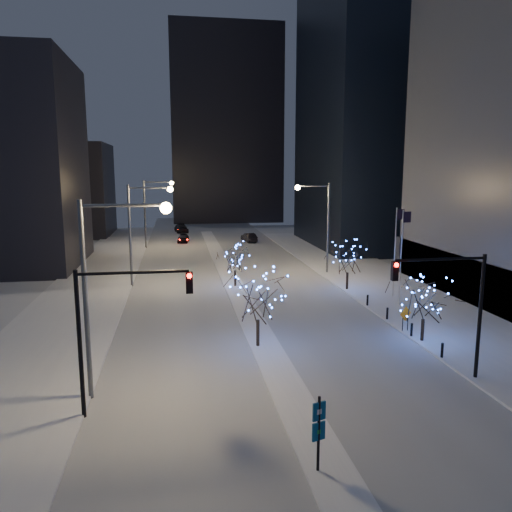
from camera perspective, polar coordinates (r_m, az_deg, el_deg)
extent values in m
plane|color=silver|center=(25.91, 4.29, -16.25)|extent=(160.00, 160.00, 0.00)
cube|color=silver|center=(59.00, -3.61, -1.36)|extent=(20.00, 130.00, 0.02)
cube|color=white|center=(54.11, -3.10, -2.30)|extent=(2.00, 80.00, 0.15)
cube|color=white|center=(48.64, 16.13, -4.05)|extent=(10.00, 90.00, 0.15)
cube|color=white|center=(44.90, -19.81, -5.39)|extent=(8.00, 90.00, 0.15)
cube|color=black|center=(94.92, -21.79, 7.03)|extent=(18.00, 16.00, 16.00)
cube|color=black|center=(115.62, -3.52, 14.51)|extent=(24.00, 14.00, 42.00)
cylinder|color=#595E66|center=(25.82, -18.90, -5.01)|extent=(0.24, 0.24, 10.00)
cylinder|color=#595E66|center=(24.81, -14.92, 5.62)|extent=(4.00, 0.16, 0.16)
sphere|color=#FFD77F|center=(24.70, -10.26, 5.42)|extent=(0.56, 0.56, 0.56)
cylinder|color=#595E66|center=(50.23, -14.20, 2.18)|extent=(0.24, 0.24, 10.00)
cylinder|color=#595E66|center=(49.72, -12.11, 7.63)|extent=(4.00, 0.16, 0.16)
sphere|color=#FFD77F|center=(49.67, -9.78, 7.53)|extent=(0.56, 0.56, 0.56)
cylinder|color=#595E66|center=(75.03, -12.59, 4.65)|extent=(0.24, 0.24, 10.00)
cylinder|color=#595E66|center=(74.69, -11.18, 8.29)|extent=(4.00, 0.16, 0.16)
sphere|color=#FFD77F|center=(74.65, -9.62, 8.22)|extent=(0.56, 0.56, 0.56)
cylinder|color=#595E66|center=(55.53, 8.23, 3.08)|extent=(0.24, 0.24, 10.00)
cylinder|color=#595E66|center=(54.69, 6.58, 7.95)|extent=(3.50, 0.16, 0.16)
sphere|color=#FFD77F|center=(54.25, 4.78, 7.81)|extent=(0.56, 0.56, 0.56)
cylinder|color=black|center=(24.36, -19.48, -9.62)|extent=(0.20, 0.20, 7.00)
cylinder|color=black|center=(23.17, -13.85, -1.85)|extent=(5.00, 0.14, 0.14)
cube|color=black|center=(23.20, -7.63, -3.02)|extent=(0.32, 0.28, 1.00)
sphere|color=#FF0C05|center=(22.95, -7.63, -2.27)|extent=(0.22, 0.22, 0.22)
cylinder|color=black|center=(29.62, 24.21, -6.50)|extent=(0.20, 0.20, 7.00)
cylinder|color=black|center=(27.61, 20.34, -0.34)|extent=(5.00, 0.14, 0.14)
cube|color=black|center=(26.57, 15.57, -1.67)|extent=(0.32, 0.28, 1.00)
sphere|color=#FF0C05|center=(26.35, 15.77, -1.00)|extent=(0.22, 0.22, 0.22)
cylinder|color=silver|center=(43.45, 16.23, -0.18)|extent=(0.10, 0.10, 8.00)
cube|color=black|center=(43.17, 16.87, 4.28)|extent=(0.70, 0.03, 0.90)
cylinder|color=silver|center=(45.93, 15.58, 0.37)|extent=(0.10, 0.10, 8.00)
cube|color=black|center=(45.67, 16.18, 4.59)|extent=(0.70, 0.03, 0.90)
cylinder|color=black|center=(32.75, 20.50, -10.05)|extent=(0.16, 0.16, 0.90)
cylinder|color=black|center=(36.07, 17.36, -8.04)|extent=(0.16, 0.16, 0.90)
cylinder|color=black|center=(39.53, 14.77, -6.36)|extent=(0.16, 0.16, 0.90)
cylinder|color=black|center=(43.07, 12.63, -4.95)|extent=(0.16, 0.16, 0.90)
imported|color=black|center=(80.65, -8.31, 2.04)|extent=(2.09, 4.18, 1.37)
imported|color=black|center=(80.36, -0.80, 2.13)|extent=(2.24, 4.53, 1.43)
imported|color=#212227|center=(93.78, -8.54, 3.15)|extent=(2.77, 5.47, 1.52)
cylinder|color=black|center=(32.55, 0.21, -8.77)|extent=(0.22, 0.22, 1.71)
cylinder|color=black|center=(49.05, -2.40, -2.54)|extent=(0.22, 0.22, 1.53)
cylinder|color=black|center=(35.34, 18.49, -8.01)|extent=(0.22, 0.22, 1.45)
cylinder|color=black|center=(48.51, 10.38, -2.80)|extent=(0.22, 0.22, 1.59)
cylinder|color=black|center=(19.95, 7.16, -19.71)|extent=(0.11, 0.11, 3.12)
cube|color=#0C5088|center=(19.48, 7.22, -17.20)|extent=(0.55, 0.24, 0.71)
cube|color=#0C5088|center=(19.86, 7.17, -19.26)|extent=(0.55, 0.24, 0.71)
cylinder|color=black|center=(37.03, 16.41, -7.42)|extent=(0.06, 0.06, 1.05)
cylinder|color=black|center=(37.19, 16.95, -7.37)|extent=(0.06, 0.06, 1.05)
cube|color=orange|center=(36.91, 16.73, -6.33)|extent=(1.01, 0.46, 1.08)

